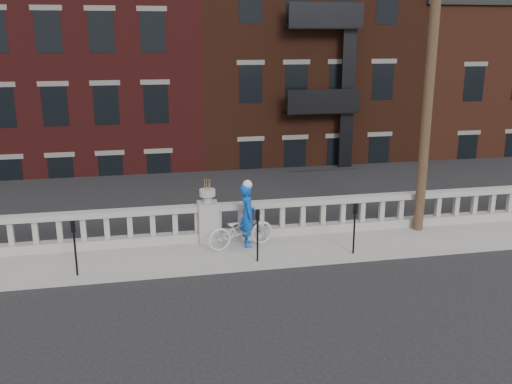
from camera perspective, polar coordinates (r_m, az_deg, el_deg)
ground at (r=12.61m, az=-2.50°, el=-11.54°), size 120.00×120.00×0.00m
sidewalk at (r=15.29m, az=-4.33°, el=-6.26°), size 32.00×2.20×0.15m
balustrade at (r=15.98m, az=-4.81°, el=-3.14°), size 28.00×0.34×1.03m
planter_pedestal at (r=15.92m, az=-4.83°, el=-2.49°), size 0.55×0.55×1.76m
lower_level at (r=34.36m, az=-7.91°, el=10.15°), size 80.00×44.00×20.80m
utility_pole at (r=16.72m, az=17.16°, el=13.13°), size 1.60×0.28×10.00m
parking_meter_b at (r=14.16m, az=-17.69°, el=-4.80°), size 0.10×0.09×1.36m
parking_meter_c at (r=14.34m, az=0.15°, el=-3.78°), size 0.10×0.09×1.36m
parking_meter_d at (r=15.05m, az=9.83°, el=-3.07°), size 0.10×0.09×1.36m
bicycle at (r=15.39m, az=-1.53°, el=-3.79°), size 2.01×1.15×1.00m
cyclist at (r=15.41m, az=-0.85°, el=-2.32°), size 0.45×0.65×1.74m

